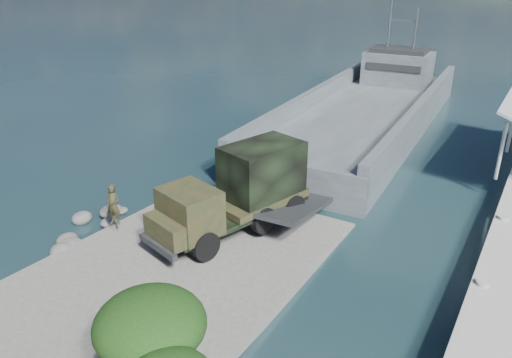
# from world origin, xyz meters

# --- Properties ---
(ground) EXTENTS (1400.00, 1400.00, 0.00)m
(ground) POSITION_xyz_m (0.00, 0.00, 0.00)
(ground) COLOR #19373C
(ground) RESTS_ON ground
(boat_ramp) EXTENTS (10.00, 18.00, 0.50)m
(boat_ramp) POSITION_xyz_m (0.00, -1.00, 0.25)
(boat_ramp) COLOR #65655D
(boat_ramp) RESTS_ON ground
(shoreline_rocks) EXTENTS (3.20, 5.60, 0.90)m
(shoreline_rocks) POSITION_xyz_m (-6.20, 0.50, 0.00)
(shoreline_rocks) COLOR #555553
(shoreline_rocks) RESTS_ON ground
(landing_craft) EXTENTS (10.56, 35.13, 10.31)m
(landing_craft) POSITION_xyz_m (-0.14, 23.22, 0.84)
(landing_craft) COLOR #4B5358
(landing_craft) RESTS_ON ground
(military_truck) EXTENTS (4.67, 8.64, 3.84)m
(military_truck) POSITION_xyz_m (0.58, 4.14, 2.41)
(military_truck) COLOR black
(military_truck) RESTS_ON boat_ramp
(soldier) EXTENTS (0.80, 0.61, 1.97)m
(soldier) POSITION_xyz_m (-4.24, 0.78, 1.49)
(soldier) COLOR #23331C
(soldier) RESTS_ON boat_ramp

